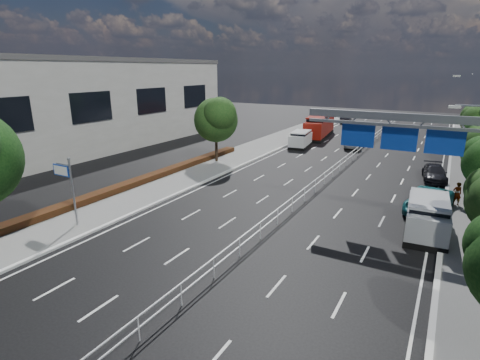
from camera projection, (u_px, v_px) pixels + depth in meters
The scene contains 21 objects.
ground at pixel (223, 270), 17.96m from camera, with size 160.00×160.00×0.00m, color black.
sidewalk_near at pixel (67, 222), 23.35m from camera, with size 5.00×140.00×0.14m, color slate.
kerb_near at pixel (94, 230), 22.17m from camera, with size 0.25×140.00×0.15m, color silver.
kerb_far at pixel (432, 331), 13.70m from camera, with size 0.25×140.00×0.15m, color silver.
median_fence at pixel (345, 162), 36.58m from camera, with size 0.05×85.00×1.02m.
hedge_near at pixel (109, 191), 28.29m from camera, with size 1.00×36.00×0.44m, color black.
toilet_sign at pixel (67, 179), 22.27m from camera, with size 1.62×0.18×4.34m.
overhead_gantry at pixel (413, 135), 21.57m from camera, with size 10.24×0.38×7.45m.
streetlight_far at pixel (477, 116), 33.22m from camera, with size 2.78×2.40×9.00m.
near_building at pixel (92, 105), 45.67m from camera, with size 12.00×38.00×10.00m, color #B7B3A5.
near_tree_back at pixel (216, 117), 37.26m from camera, with size 4.84×4.51×6.69m.
far_tree_g at pixel (479, 119), 42.44m from camera, with size 3.96×3.69×5.45m.
far_tree_h at pixel (476, 115), 48.80m from camera, with size 3.41×3.18×4.91m.
white_minivan at pixel (301, 139), 45.77m from camera, with size 2.49×4.75×1.97m.
red_bus at pixel (319, 126), 52.46m from camera, with size 3.68×10.56×3.09m.
near_car_silver at pixel (355, 141), 45.63m from camera, with size 1.98×4.92×1.68m, color #9EA1A5.
near_car_dark at pixel (346, 119), 66.44m from camera, with size 1.59×4.57×1.50m, color black.
silver_minivan at pixel (427, 217), 21.65m from camera, with size 2.53×5.31×2.15m.
parked_car_teal at pixel (429, 201), 25.09m from camera, with size 2.48×5.37×1.49m, color #1A7177.
parked_car_dark at pixel (435, 173), 32.22m from camera, with size 1.80×4.42×1.28m, color black.
pedestrian_a at pixel (457, 194), 25.89m from camera, with size 0.60×0.40×1.66m, color gray.
Camera 1 is at (8.55, -13.51, 9.29)m, focal length 28.00 mm.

